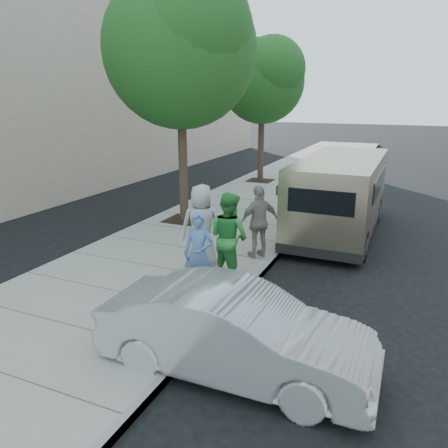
{
  "coord_description": "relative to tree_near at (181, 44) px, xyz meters",
  "views": [
    {
      "loc": [
        4.48,
        -9.78,
        4.09
      ],
      "look_at": [
        0.4,
        -0.48,
        1.1
      ],
      "focal_mm": 35.0,
      "sensor_mm": 36.0,
      "label": 1
    }
  ],
  "objects": [
    {
      "name": "person_officer",
      "position": [
        2.91,
        -4.76,
        -4.53
      ],
      "size": [
        0.69,
        0.51,
        1.72
      ],
      "primitive_type": "imported",
      "rotation": [
        0.0,
        0.0,
        0.17
      ],
      "color": "#5177AD",
      "rests_on": "sidewalk"
    },
    {
      "name": "tree_near",
      "position": [
        0.0,
        0.0,
        0.0
      ],
      "size": [
        4.62,
        4.6,
        7.53
      ],
      "color": "black",
      "rests_on": "sidewalk"
    },
    {
      "name": "curb_face",
      "position": [
        3.69,
        -2.4,
        -5.47
      ],
      "size": [
        0.12,
        60.0,
        0.16
      ],
      "primitive_type": "cube",
      "color": "gray",
      "rests_on": "ground"
    },
    {
      "name": "parking_meter",
      "position": [
        3.5,
        -0.9,
        -4.24
      ],
      "size": [
        0.35,
        0.24,
        1.6
      ],
      "rotation": [
        0.0,
        0.0,
        0.43
      ],
      "color": "gray",
      "rests_on": "sidewalk"
    },
    {
      "name": "person_green_shirt",
      "position": [
        3.2,
        -3.89,
        -4.4
      ],
      "size": [
        1.16,
        1.03,
        1.99
      ],
      "primitive_type": "imported",
      "rotation": [
        0.0,
        0.0,
        2.8
      ],
      "color": "green",
      "rests_on": "sidewalk"
    },
    {
      "name": "sidewalk",
      "position": [
        1.25,
        -2.4,
        -5.47
      ],
      "size": [
        5.0,
        60.0,
        0.15
      ],
      "primitive_type": "cube",
      "color": "gray",
      "rests_on": "ground"
    },
    {
      "name": "ground",
      "position": [
        2.25,
        -2.4,
        -5.55
      ],
      "size": [
        120.0,
        120.0,
        0.0
      ],
      "primitive_type": "plane",
      "color": "black",
      "rests_on": "ground"
    },
    {
      "name": "sedan",
      "position": [
        4.56,
        -6.8,
        -4.86
      ],
      "size": [
        4.21,
        1.52,
        1.38
      ],
      "primitive_type": "imported",
      "rotation": [
        0.0,
        0.0,
        1.58
      ],
      "color": "#AEB0B5",
      "rests_on": "ground"
    },
    {
      "name": "person_gray_shirt",
      "position": [
        2.37,
        -3.52,
        -4.39
      ],
      "size": [
        1.14,
        0.93,
        2.02
      ],
      "primitive_type": "imported",
      "rotation": [
        0.0,
        0.0,
        3.47
      ],
      "color": "#AAA9AC",
      "rests_on": "sidewalk"
    },
    {
      "name": "van",
      "position": [
        4.77,
        1.01,
        -4.3
      ],
      "size": [
        2.17,
        6.36,
        2.35
      ],
      "rotation": [
        0.0,
        0.0,
        0.0
      ],
      "color": "tan",
      "rests_on": "ground"
    },
    {
      "name": "person_striped_polo",
      "position": [
        3.34,
        -2.27,
        -4.47
      ],
      "size": [
        1.05,
        1.11,
        1.84
      ],
      "primitive_type": "imported",
      "rotation": [
        0.0,
        0.0,
        3.99
      ],
      "color": "gray",
      "rests_on": "sidewalk"
    },
    {
      "name": "tree_far",
      "position": [
        -0.0,
        7.6,
        -0.66
      ],
      "size": [
        3.92,
        3.8,
        6.49
      ],
      "color": "black",
      "rests_on": "sidewalk"
    }
  ]
}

